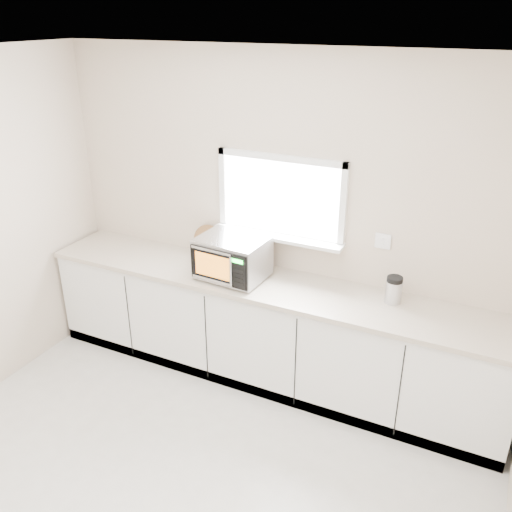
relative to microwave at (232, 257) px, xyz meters
The scene contains 7 objects.
back_wall 0.52m from the microwave, 52.05° to the left, with size 4.00×0.17×2.70m.
cabinets 0.72m from the microwave, 11.26° to the left, with size 3.92×0.60×0.88m, color white.
countertop 0.34m from the microwave, ahead, with size 3.92×0.64×0.04m, color #C1B19F.
microwave is the anchor object (origin of this frame).
knife_block 0.21m from the microwave, 161.37° to the left, with size 0.14×0.25×0.35m.
cutting_board 0.50m from the microwave, 143.66° to the left, with size 0.29×0.29×0.02m, color olive.
coffee_grinder 1.29m from the microwave, ahead, with size 0.12×0.12×0.21m.
Camera 1 is at (1.64, -1.85, 2.93)m, focal length 38.00 mm.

